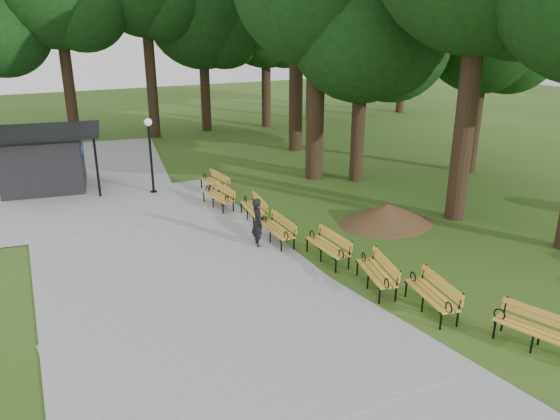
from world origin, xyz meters
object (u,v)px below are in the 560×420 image
bench_7 (214,183)px  bench_0 (537,331)px  lamp_post (150,140)px  bench_4 (276,230)px  bench_6 (218,197)px  lawn_tree_1 (363,26)px  person (258,222)px  bench_2 (376,273)px  bench_1 (431,295)px  bench_3 (327,247)px  bench_5 (253,209)px  kiosk (43,160)px  lawn_tree_5 (487,27)px  dirt_mound (387,213)px

bench_7 → bench_0: bearing=3.5°
lamp_post → bench_4: lamp_post is taller
bench_6 → bench_7: same height
lamp_post → lawn_tree_1: 10.03m
person → lamp_post: size_ratio=0.51×
bench_2 → bench_4: bearing=-151.4°
bench_1 → bench_6: same height
bench_0 → bench_3: 6.20m
bench_5 → bench_6: (-0.59, 1.92, 0.00)m
kiosk → bench_7: bearing=-21.6°
kiosk → bench_0: 19.61m
person → bench_1: (1.98, -5.68, -0.36)m
bench_5 → lawn_tree_1: lawn_tree_1 is taller
bench_7 → lawn_tree_5: bearing=73.4°
lawn_tree_1 → bench_5: bearing=-158.3°
bench_2 → lawn_tree_5: bearing=139.2°
bench_6 → bench_0: bearing=6.7°
dirt_mound → bench_6: 6.44m
bench_1 → bench_4: 5.81m
bench_2 → bench_0: bearing=34.5°
lamp_post → bench_1: size_ratio=1.67×
bench_1 → lawn_tree_5: lawn_tree_5 is taller
lawn_tree_1 → bench_7: bearing=169.4°
lamp_post → bench_3: 9.71m
kiosk → lawn_tree_1: 14.60m
bench_0 → bench_7: 14.09m
bench_2 → bench_6: (-1.26, 8.21, 0.00)m
bench_3 → lawn_tree_5: 14.25m
bench_6 → kiosk: bearing=-140.2°
lamp_post → bench_4: (2.09, -7.16, -1.84)m
lawn_tree_5 → bench_5: bearing=-174.5°
bench_0 → lawn_tree_5: lawn_tree_5 is taller
bench_0 → bench_4: same height
person → bench_0: person is taller
bench_0 → bench_3: (-1.50, 6.02, 0.00)m
kiosk → dirt_mound: 14.45m
dirt_mound → lawn_tree_5: (8.06, 3.69, 6.25)m
lamp_post → bench_0: bearing=-74.2°
kiosk → lawn_tree_1: bearing=-11.6°
bench_3 → bench_7: bearing=-175.5°
bench_4 → lawn_tree_1: lawn_tree_1 is taller
bench_3 → bench_4: same height
bench_1 → bench_7: same height
bench_5 → lawn_tree_1: size_ratio=0.19×
lamp_post → bench_5: bearing=-64.8°
bench_5 → lawn_tree_5: lawn_tree_5 is taller
bench_2 → lawn_tree_5: size_ratio=0.20×
bench_3 → lawn_tree_1: 10.91m
person → bench_7: 6.02m
lawn_tree_5 → bench_1: bearing=-140.5°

